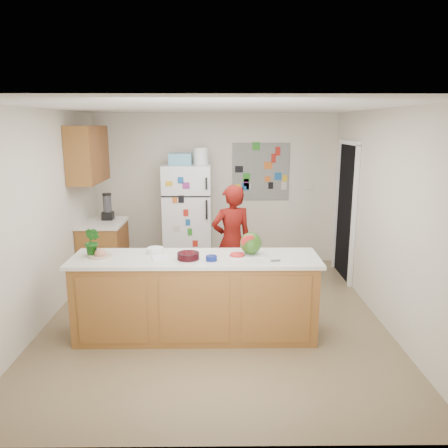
{
  "coord_description": "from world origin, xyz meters",
  "views": [
    {
      "loc": [
        0.07,
        -5.02,
        2.31
      ],
      "look_at": [
        0.12,
        0.2,
        1.12
      ],
      "focal_mm": 35.0,
      "sensor_mm": 36.0,
      "label": 1
    }
  ],
  "objects_px": {
    "person": "(232,241)",
    "cherry_bowl": "(188,256)",
    "refrigerator": "(188,217)",
    "watermelon": "(251,243)"
  },
  "relations": [
    {
      "from": "watermelon",
      "to": "refrigerator",
      "type": "bearing_deg",
      "value": 110.33
    },
    {
      "from": "refrigerator",
      "to": "cherry_bowl",
      "type": "xyz_separation_m",
      "value": [
        0.18,
        -2.46,
        0.11
      ]
    },
    {
      "from": "refrigerator",
      "to": "watermelon",
      "type": "distance_m",
      "value": 2.47
    },
    {
      "from": "refrigerator",
      "to": "person",
      "type": "bearing_deg",
      "value": -60.46
    },
    {
      "from": "watermelon",
      "to": "cherry_bowl",
      "type": "bearing_deg",
      "value": -167.33
    },
    {
      "from": "refrigerator",
      "to": "person",
      "type": "xyz_separation_m",
      "value": [
        0.68,
        -1.19,
        -0.08
      ]
    },
    {
      "from": "refrigerator",
      "to": "watermelon",
      "type": "relative_size",
      "value": 7.18
    },
    {
      "from": "refrigerator",
      "to": "cherry_bowl",
      "type": "relative_size",
      "value": 7.27
    },
    {
      "from": "person",
      "to": "cherry_bowl",
      "type": "relative_size",
      "value": 6.6
    },
    {
      "from": "watermelon",
      "to": "cherry_bowl",
      "type": "height_order",
      "value": "watermelon"
    }
  ]
}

